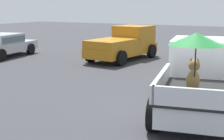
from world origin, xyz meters
TOP-DOWN VIEW (x-y plane):
  - ground_plane at (0.00, 0.00)m, footprint 80.00×80.00m
  - pickup_truck_main at (0.41, 0.09)m, footprint 5.32×3.07m
  - pickup_truck_far at (7.16, 5.84)m, footprint 4.96×2.57m
  - parked_sedan_far at (4.62, 12.39)m, footprint 4.50×2.42m

SIDE VIEW (x-z plane):
  - ground_plane at x=0.00m, z-range 0.00..0.00m
  - parked_sedan_far at x=4.62m, z-range 0.08..1.41m
  - pickup_truck_far at x=7.16m, z-range -0.03..1.77m
  - pickup_truck_main at x=0.41m, z-range -0.18..2.13m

